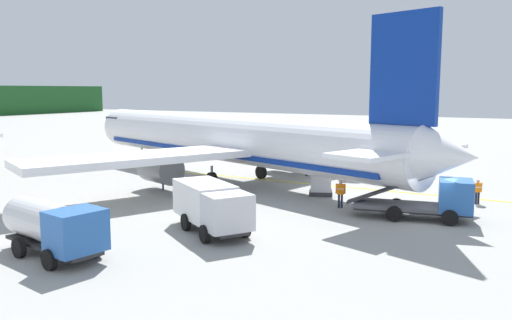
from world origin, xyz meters
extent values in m
cylinder|color=white|center=(6.24, 17.48, 3.50)|extent=(15.62, 35.20, 3.80)
cone|color=white|center=(12.66, 35.58, 3.50)|extent=(4.20, 3.47, 3.61)
cone|color=white|center=(-0.32, -0.99, 3.90)|extent=(4.11, 4.10, 3.23)
cube|color=#192333|center=(11.92, 33.50, 4.36)|extent=(3.85, 3.34, 0.60)
cube|color=white|center=(-3.05, 18.65, 2.83)|extent=(16.51, 11.23, 0.50)
cylinder|color=slate|center=(0.14, 19.43, 1.63)|extent=(3.14, 3.75, 2.20)
cube|color=white|center=(14.18, 12.54, 2.83)|extent=(16.68, 8.41, 0.50)
cylinder|color=slate|center=(12.20, 15.15, 1.63)|extent=(3.14, 3.75, 2.20)
cube|color=navy|center=(0.72, 1.93, 8.65)|extent=(1.81, 4.27, 6.50)
cube|color=white|center=(0.72, 1.93, 3.90)|extent=(10.87, 6.49, 0.24)
cube|color=navy|center=(6.24, 17.48, 2.46)|extent=(14.23, 31.74, 0.36)
cylinder|color=black|center=(10.81, 30.37, 0.55)|extent=(0.70, 1.15, 1.10)
cylinder|color=gray|center=(10.81, 30.37, 1.35)|extent=(0.20, 0.20, 0.50)
cylinder|color=black|center=(3.28, 16.94, 0.55)|extent=(0.70, 1.15, 1.10)
cylinder|color=gray|center=(3.28, 16.94, 1.35)|extent=(0.20, 0.20, 0.50)
cylinder|color=black|center=(8.19, 15.20, 0.55)|extent=(0.70, 1.15, 1.10)
cylinder|color=gray|center=(8.19, 15.20, 1.35)|extent=(0.20, 0.20, 0.50)
cube|color=silver|center=(-8.91, 8.04, 1.50)|extent=(2.83, 2.72, 1.80)
cube|color=#192333|center=(-9.38, 7.33, 1.86)|extent=(1.58, 1.09, 0.94)
cube|color=white|center=(-7.28, 10.49, 1.55)|extent=(4.10, 4.62, 1.90)
cube|color=#262628|center=(-7.78, 9.74, 0.52)|extent=(4.54, 5.75, 0.16)
cylinder|color=black|center=(-7.83, 7.68, 0.45)|extent=(0.73, 0.90, 0.90)
cylinder|color=black|center=(-9.66, 8.89, 0.45)|extent=(0.73, 0.90, 0.90)
cylinder|color=black|center=(-6.36, 9.88, 0.45)|extent=(0.73, 0.90, 0.90)
cylinder|color=black|center=(-8.20, 11.10, 0.45)|extent=(0.73, 0.90, 0.90)
cube|color=#2659A5|center=(-14.94, 11.90, 1.50)|extent=(2.51, 2.19, 1.80)
cube|color=#192333|center=(-15.11, 11.06, 1.86)|extent=(1.83, 0.43, 0.94)
cylinder|color=silver|center=(-14.38, 14.74, 1.50)|extent=(2.50, 4.07, 1.80)
cube|color=#262628|center=(-14.56, 13.86, 0.52)|extent=(2.63, 5.98, 0.16)
cylinder|color=black|center=(-13.81, 11.98, 0.45)|extent=(0.45, 0.94, 0.90)
cylinder|color=black|center=(-15.96, 12.40, 0.45)|extent=(0.45, 0.94, 0.90)
cylinder|color=black|center=(-13.31, 14.53, 0.45)|extent=(0.45, 0.94, 0.90)
cylinder|color=black|center=(-15.46, 14.95, 0.45)|extent=(0.45, 0.94, 0.90)
cube|color=#2659A5|center=(0.60, -1.28, 1.50)|extent=(2.48, 2.16, 1.80)
cube|color=#192333|center=(0.75, -2.11, 1.86)|extent=(1.83, 0.40, 0.94)
cube|color=#4C4C51|center=(0.02, 1.95, 0.72)|extent=(3.00, 5.07, 0.24)
cube|color=#2D2D33|center=(-0.05, 2.34, 1.70)|extent=(1.74, 4.98, 2.07)
cube|color=#262628|center=(0.18, 1.06, 0.52)|extent=(2.67, 6.73, 0.16)
cylinder|color=black|center=(1.63, -0.79, 0.45)|extent=(0.43, 0.94, 0.90)
cylinder|color=black|center=(-0.54, -1.17, 0.45)|extent=(0.43, 0.94, 0.90)
cylinder|color=black|center=(1.10, 2.14, 0.45)|extent=(0.43, 0.94, 0.90)
cylinder|color=black|center=(-1.06, 1.76, 0.45)|extent=(0.43, 0.94, 0.90)
cube|color=#333338|center=(4.13, 8.23, 0.15)|extent=(2.10, 2.10, 0.30)
cube|color=silver|center=(4.13, 8.23, 1.05)|extent=(1.84, 1.84, 1.50)
cube|color=silver|center=(4.31, 7.77, 1.65)|extent=(1.56, 1.07, 0.54)
cube|color=#333338|center=(11.81, 8.69, 0.15)|extent=(2.12, 2.12, 0.30)
cube|color=silver|center=(11.81, 8.69, 1.13)|extent=(1.88, 1.88, 1.66)
cube|color=silver|center=(11.93, 8.15, 1.81)|extent=(1.69, 0.97, 0.57)
cylinder|color=#191E33|center=(11.29, 12.37, 0.43)|extent=(0.14, 0.14, 0.86)
cylinder|color=#191E33|center=(11.46, 12.42, 0.43)|extent=(0.14, 0.14, 0.86)
cube|color=#CCE519|center=(11.37, 12.40, 1.18)|extent=(0.49, 0.35, 0.64)
cube|color=silver|center=(11.37, 12.40, 1.21)|extent=(0.50, 0.36, 0.06)
sphere|color=tan|center=(11.37, 12.40, 1.61)|extent=(0.23, 0.23, 0.23)
cylinder|color=#CCE519|center=(11.12, 12.31, 1.21)|extent=(0.09, 0.09, 0.61)
cylinder|color=#CCE519|center=(11.63, 12.48, 1.21)|extent=(0.09, 0.09, 0.61)
cylinder|color=#191E33|center=(0.84, 5.53, 0.44)|extent=(0.14, 0.14, 0.88)
cylinder|color=#191E33|center=(0.78, 5.70, 0.44)|extent=(0.14, 0.14, 0.88)
cube|color=orange|center=(0.81, 5.61, 1.21)|extent=(0.36, 0.49, 0.66)
cube|color=silver|center=(0.81, 5.61, 1.24)|extent=(0.37, 0.50, 0.06)
sphere|color=tan|center=(0.81, 5.61, 1.66)|extent=(0.24, 0.24, 0.24)
cylinder|color=orange|center=(0.91, 5.36, 1.24)|extent=(0.09, 0.09, 0.63)
cylinder|color=orange|center=(0.72, 5.87, 1.24)|extent=(0.09, 0.09, 0.63)
cylinder|color=#191E33|center=(0.37, 19.42, 0.41)|extent=(0.14, 0.14, 0.82)
cylinder|color=#191E33|center=(0.23, 19.31, 0.41)|extent=(0.14, 0.14, 0.82)
cube|color=#CCE519|center=(0.30, 19.36, 1.13)|extent=(0.48, 0.44, 0.62)
cube|color=silver|center=(0.30, 19.36, 1.16)|extent=(0.50, 0.46, 0.06)
sphere|color=tan|center=(0.30, 19.36, 1.55)|extent=(0.22, 0.22, 0.22)
cylinder|color=#CCE519|center=(0.51, 19.53, 1.16)|extent=(0.09, 0.09, 0.59)
cylinder|color=#CCE519|center=(0.09, 19.20, 1.16)|extent=(0.09, 0.09, 0.59)
cylinder|color=#191E33|center=(6.21, -1.99, 0.40)|extent=(0.14, 0.14, 0.80)
cylinder|color=#191E33|center=(6.09, -1.85, 0.40)|extent=(0.14, 0.14, 0.80)
cube|color=orange|center=(6.15, -1.92, 1.10)|extent=(0.45, 0.48, 0.60)
cube|color=silver|center=(6.15, -1.92, 1.13)|extent=(0.46, 0.49, 0.06)
sphere|color=tan|center=(6.15, -1.92, 1.51)|extent=(0.22, 0.22, 0.22)
cylinder|color=orange|center=(6.32, -2.13, 1.13)|extent=(0.09, 0.09, 0.57)
cylinder|color=orange|center=(5.98, -1.71, 1.13)|extent=(0.09, 0.09, 0.57)
cube|color=yellow|center=(7.81, 12.48, 0.01)|extent=(0.30, 60.00, 0.01)
camera|label=1|loc=(-30.26, -5.08, 7.44)|focal=36.61mm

